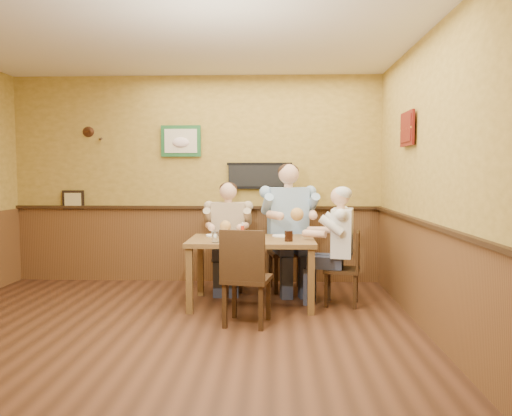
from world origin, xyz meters
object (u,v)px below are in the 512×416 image
(dining_table, at_px, (252,247))
(salt_shaker, at_px, (232,236))
(chair_back_left, at_px, (229,256))
(chair_back_right, at_px, (288,251))
(diner_tan_shirt, at_px, (229,242))
(diner_blue_polo, at_px, (288,234))
(pepper_shaker, at_px, (251,235))
(water_glass_mid, at_px, (250,237))
(chair_near_side, at_px, (247,276))
(chair_right_end, at_px, (342,268))
(cola_tumbler, at_px, (289,236))
(diner_white_elder, at_px, (342,252))
(water_glass_left, at_px, (215,237))
(hot_sauce_bottle, at_px, (242,231))

(dining_table, xyz_separation_m, salt_shaker, (-0.21, -0.05, 0.13))
(chair_back_left, distance_m, chair_back_right, 0.75)
(diner_tan_shirt, height_order, diner_blue_polo, diner_blue_polo)
(pepper_shaker, bearing_deg, water_glass_mid, -90.87)
(chair_back_right, bearing_deg, chair_near_side, -117.73)
(chair_right_end, xyz_separation_m, diner_tan_shirt, (-1.34, 0.66, 0.20))
(cola_tumbler, bearing_deg, salt_shaker, 167.56)
(chair_right_end, bearing_deg, chair_near_side, -41.39)
(diner_white_elder, xyz_separation_m, water_glass_left, (-1.38, -0.35, 0.21))
(diner_tan_shirt, distance_m, water_glass_left, 1.03)
(hot_sauce_bottle, bearing_deg, chair_near_side, -82.88)
(chair_back_right, bearing_deg, chair_back_left, 171.12)
(diner_blue_polo, distance_m, diner_white_elder, 0.92)
(chair_right_end, distance_m, diner_white_elder, 0.18)
(chair_back_left, relative_size, chair_right_end, 1.03)
(chair_back_right, relative_size, water_glass_mid, 9.46)
(salt_shaker, relative_size, pepper_shaker, 0.80)
(cola_tumbler, bearing_deg, water_glass_left, -170.33)
(pepper_shaker, bearing_deg, dining_table, 86.98)
(chair_back_right, bearing_deg, salt_shaker, -140.62)
(diner_blue_polo, height_order, hot_sauce_bottle, diner_blue_polo)
(water_glass_left, relative_size, cola_tumbler, 1.03)
(chair_back_left, xyz_separation_m, diner_white_elder, (1.34, -0.66, 0.17))
(diner_white_elder, bearing_deg, chair_back_right, -127.57)
(water_glass_left, bearing_deg, water_glass_mid, 3.78)
(diner_white_elder, height_order, hot_sauce_bottle, diner_white_elder)
(chair_back_right, height_order, chair_near_side, chair_back_right)
(dining_table, bearing_deg, salt_shaker, -165.91)
(chair_back_left, xyz_separation_m, chair_near_side, (0.32, -1.43, 0.05))
(dining_table, relative_size, water_glass_mid, 13.14)
(cola_tumbler, relative_size, hot_sauce_bottle, 0.71)
(diner_white_elder, bearing_deg, chair_near_side, -41.39)
(dining_table, xyz_separation_m, water_glass_left, (-0.37, -0.32, 0.15))
(chair_near_side, relative_size, hot_sauce_bottle, 5.82)
(diner_blue_polo, bearing_deg, chair_back_right, 0.00)
(diner_tan_shirt, bearing_deg, diner_white_elder, -26.61)
(diner_blue_polo, height_order, water_glass_mid, diner_blue_polo)
(water_glass_left, height_order, cola_tumbler, water_glass_left)
(hot_sauce_bottle, xyz_separation_m, pepper_shaker, (0.10, -0.09, -0.03))
(dining_table, xyz_separation_m, chair_back_right, (0.42, 0.72, -0.15))
(salt_shaker, bearing_deg, pepper_shaker, -4.08)
(diner_blue_polo, relative_size, diner_white_elder, 1.20)
(chair_back_left, height_order, diner_tan_shirt, diner_tan_shirt)
(diner_white_elder, bearing_deg, diner_tan_shirt, -104.36)
(cola_tumbler, bearing_deg, hot_sauce_bottle, 157.56)
(diner_white_elder, distance_m, cola_tumbler, 0.68)
(diner_tan_shirt, xyz_separation_m, pepper_shaker, (0.32, -0.76, 0.18))
(chair_right_end, xyz_separation_m, water_glass_mid, (-1.02, -0.33, 0.38))
(dining_table, xyz_separation_m, diner_white_elder, (1.01, 0.03, -0.06))
(hot_sauce_bottle, height_order, pepper_shaker, hot_sauce_bottle)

